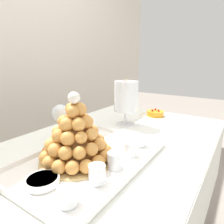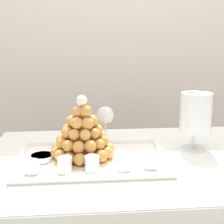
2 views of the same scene
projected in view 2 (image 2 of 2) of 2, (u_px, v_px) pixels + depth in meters
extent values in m
cube|color=silver|center=(115.00, 44.00, 2.24)|extent=(4.80, 0.10, 2.50)
cylinder|color=brown|center=(24.00, 210.00, 1.63)|extent=(0.04, 0.04, 0.77)
cube|color=brown|center=(141.00, 159.00, 1.27)|extent=(1.25, 0.76, 0.02)
cube|color=white|center=(141.00, 157.00, 1.27)|extent=(1.31, 0.82, 0.00)
cube|color=white|center=(127.00, 161.00, 1.71)|extent=(1.31, 0.01, 0.36)
cube|color=white|center=(92.00, 161.00, 1.21)|extent=(0.58, 0.37, 0.01)
cube|color=white|center=(94.00, 178.00, 1.03)|extent=(0.58, 0.01, 0.02)
cube|color=white|center=(91.00, 143.00, 1.39)|extent=(0.58, 0.01, 0.02)
cube|color=white|center=(19.00, 160.00, 1.19)|extent=(0.01, 0.37, 0.02)
cube|color=white|center=(163.00, 156.00, 1.24)|extent=(0.01, 0.37, 0.02)
cylinder|color=white|center=(92.00, 160.00, 1.21)|extent=(0.34, 0.34, 0.00)
cylinder|color=tan|center=(83.00, 156.00, 1.24)|extent=(0.27, 0.27, 0.01)
cone|color=#B87637|center=(82.00, 132.00, 1.22)|extent=(0.18, 0.18, 0.20)
sphere|color=gold|center=(109.00, 149.00, 1.24)|extent=(0.04, 0.04, 0.04)
sphere|color=gold|center=(106.00, 145.00, 1.28)|extent=(0.04, 0.04, 0.04)
sphere|color=gold|center=(99.00, 143.00, 1.32)|extent=(0.05, 0.05, 0.05)
sphere|color=gold|center=(90.00, 142.00, 1.33)|extent=(0.05, 0.05, 0.05)
sphere|color=gold|center=(80.00, 142.00, 1.34)|extent=(0.04, 0.04, 0.04)
sphere|color=gold|center=(71.00, 143.00, 1.32)|extent=(0.05, 0.05, 0.05)
sphere|color=gold|center=(62.00, 145.00, 1.29)|extent=(0.05, 0.05, 0.05)
sphere|color=gold|center=(57.00, 148.00, 1.25)|extent=(0.05, 0.05, 0.05)
sphere|color=gold|center=(56.00, 153.00, 1.20)|extent=(0.05, 0.05, 0.05)
sphere|color=gold|center=(60.00, 155.00, 1.16)|extent=(0.05, 0.05, 0.05)
sphere|color=gold|center=(68.00, 159.00, 1.14)|extent=(0.05, 0.05, 0.05)
sphere|color=#D58F42|center=(80.00, 160.00, 1.13)|extent=(0.05, 0.05, 0.05)
sphere|color=gold|center=(92.00, 158.00, 1.14)|extent=(0.05, 0.05, 0.05)
sphere|color=gold|center=(101.00, 156.00, 1.16)|extent=(0.05, 0.05, 0.05)
sphere|color=gold|center=(108.00, 153.00, 1.20)|extent=(0.05, 0.05, 0.05)
sphere|color=gold|center=(102.00, 137.00, 1.26)|extent=(0.05, 0.05, 0.05)
sphere|color=gold|center=(95.00, 135.00, 1.29)|extent=(0.04, 0.04, 0.04)
sphere|color=gold|center=(86.00, 134.00, 1.31)|extent=(0.05, 0.05, 0.05)
sphere|color=gold|center=(76.00, 135.00, 1.30)|extent=(0.04, 0.04, 0.04)
sphere|color=gold|center=(67.00, 136.00, 1.27)|extent=(0.05, 0.05, 0.05)
sphere|color=gold|center=(62.00, 140.00, 1.23)|extent=(0.05, 0.05, 0.05)
sphere|color=gold|center=(62.00, 143.00, 1.19)|extent=(0.05, 0.05, 0.05)
sphere|color=gold|center=(68.00, 146.00, 1.16)|extent=(0.04, 0.04, 0.04)
sphere|color=gold|center=(79.00, 147.00, 1.14)|extent=(0.05, 0.05, 0.05)
sphere|color=gold|center=(90.00, 146.00, 1.15)|extent=(0.05, 0.05, 0.05)
sphere|color=gold|center=(99.00, 144.00, 1.18)|extent=(0.04, 0.04, 0.04)
sphere|color=#D48F42|center=(103.00, 141.00, 1.22)|extent=(0.04, 0.04, 0.04)
sphere|color=gold|center=(94.00, 127.00, 1.26)|extent=(0.04, 0.04, 0.04)
sphere|color=gold|center=(85.00, 126.00, 1.28)|extent=(0.04, 0.04, 0.04)
sphere|color=gold|center=(75.00, 127.00, 1.27)|extent=(0.05, 0.05, 0.05)
sphere|color=gold|center=(68.00, 130.00, 1.23)|extent=(0.05, 0.05, 0.05)
sphere|color=gold|center=(67.00, 133.00, 1.19)|extent=(0.05, 0.05, 0.05)
sphere|color=gold|center=(74.00, 135.00, 1.16)|extent=(0.04, 0.04, 0.04)
sphere|color=gold|center=(85.00, 135.00, 1.16)|extent=(0.04, 0.04, 0.04)
sphere|color=gold|center=(95.00, 134.00, 1.18)|extent=(0.04, 0.04, 0.04)
sphere|color=gold|center=(98.00, 130.00, 1.22)|extent=(0.04, 0.04, 0.04)
sphere|color=gold|center=(87.00, 119.00, 1.24)|extent=(0.05, 0.05, 0.05)
sphere|color=gold|center=(77.00, 119.00, 1.24)|extent=(0.05, 0.05, 0.05)
sphere|color=gold|center=(72.00, 121.00, 1.20)|extent=(0.05, 0.05, 0.05)
sphere|color=gold|center=(77.00, 123.00, 1.17)|extent=(0.05, 0.05, 0.05)
sphere|color=gold|center=(87.00, 124.00, 1.18)|extent=(0.05, 0.05, 0.05)
sphere|color=gold|center=(92.00, 121.00, 1.21)|extent=(0.05, 0.05, 0.05)
sphere|color=gold|center=(83.00, 110.00, 1.21)|extent=(0.04, 0.04, 0.04)
sphere|color=gold|center=(78.00, 112.00, 1.19)|extent=(0.04, 0.04, 0.04)
sphere|color=gold|center=(85.00, 112.00, 1.19)|extent=(0.05, 0.05, 0.05)
sphere|color=white|center=(82.00, 100.00, 1.19)|extent=(0.04, 0.04, 0.04)
cylinder|color=silver|center=(32.00, 167.00, 1.09)|extent=(0.05, 0.05, 0.05)
cylinder|color=gold|center=(32.00, 170.00, 1.09)|extent=(0.05, 0.05, 0.02)
cylinder|color=#EAC166|center=(32.00, 166.00, 1.08)|extent=(0.05, 0.05, 0.01)
sphere|color=brown|center=(30.00, 163.00, 1.08)|extent=(0.01, 0.01, 0.01)
cylinder|color=silver|center=(65.00, 165.00, 1.09)|extent=(0.05, 0.05, 0.06)
cylinder|color=#F4EAC6|center=(65.00, 169.00, 1.09)|extent=(0.05, 0.05, 0.02)
cylinder|color=white|center=(65.00, 164.00, 1.09)|extent=(0.05, 0.05, 0.02)
sphere|color=brown|center=(66.00, 161.00, 1.08)|extent=(0.01, 0.01, 0.01)
cylinder|color=silver|center=(92.00, 164.00, 1.10)|extent=(0.05, 0.05, 0.06)
cylinder|color=gold|center=(92.00, 168.00, 1.10)|extent=(0.05, 0.05, 0.02)
cylinder|color=#EAC166|center=(92.00, 163.00, 1.10)|extent=(0.05, 0.05, 0.02)
sphere|color=brown|center=(90.00, 159.00, 1.10)|extent=(0.01, 0.01, 0.01)
cylinder|color=silver|center=(124.00, 163.00, 1.11)|extent=(0.06, 0.06, 0.05)
cylinder|color=gold|center=(124.00, 167.00, 1.11)|extent=(0.05, 0.05, 0.02)
cylinder|color=#EAC166|center=(124.00, 162.00, 1.11)|extent=(0.05, 0.05, 0.02)
sphere|color=brown|center=(123.00, 159.00, 1.10)|extent=(0.02, 0.02, 0.02)
cylinder|color=silver|center=(150.00, 162.00, 1.13)|extent=(0.05, 0.05, 0.05)
cylinder|color=gold|center=(150.00, 165.00, 1.13)|extent=(0.05, 0.05, 0.02)
cylinder|color=#EAC166|center=(150.00, 161.00, 1.13)|extent=(0.05, 0.05, 0.01)
sphere|color=brown|center=(150.00, 158.00, 1.13)|extent=(0.01, 0.01, 0.01)
cylinder|color=white|center=(42.00, 157.00, 1.21)|extent=(0.10, 0.10, 0.02)
cylinder|color=#F2CC59|center=(42.00, 155.00, 1.21)|extent=(0.09, 0.09, 0.00)
cylinder|color=white|center=(193.00, 148.00, 1.36)|extent=(0.11, 0.11, 0.01)
cylinder|color=white|center=(194.00, 139.00, 1.35)|extent=(0.02, 0.02, 0.08)
cylinder|color=white|center=(196.00, 112.00, 1.32)|extent=(0.14, 0.14, 0.17)
cylinder|color=yellow|center=(200.00, 127.00, 1.34)|extent=(0.06, 0.05, 0.06)
cylinder|color=#72B2E0|center=(194.00, 126.00, 1.36)|extent=(0.05, 0.05, 0.05)
cylinder|color=pink|center=(190.00, 127.00, 1.33)|extent=(0.06, 0.05, 0.06)
cylinder|color=#E54C47|center=(198.00, 128.00, 1.32)|extent=(0.05, 0.05, 0.05)
cylinder|color=brown|center=(199.00, 122.00, 1.34)|extent=(0.06, 0.05, 0.06)
cylinder|color=#72B2E0|center=(189.00, 121.00, 1.35)|extent=(0.07, 0.05, 0.07)
cylinder|color=#F9A54C|center=(192.00, 123.00, 1.32)|extent=(0.06, 0.06, 0.05)
cylinder|color=#9ED860|center=(198.00, 123.00, 1.32)|extent=(0.07, 0.05, 0.07)
cylinder|color=pink|center=(196.00, 117.00, 1.34)|extent=(0.07, 0.05, 0.07)
cylinder|color=#E54C47|center=(189.00, 118.00, 1.32)|extent=(0.06, 0.05, 0.03)
cylinder|color=#E54C47|center=(200.00, 118.00, 1.31)|extent=(0.05, 0.05, 0.05)
cylinder|color=brown|center=(190.00, 111.00, 1.35)|extent=(0.06, 0.05, 0.04)
cylinder|color=#72B2E0|center=(190.00, 113.00, 1.30)|extent=(0.07, 0.05, 0.07)
cylinder|color=#9ED860|center=(200.00, 113.00, 1.30)|extent=(0.05, 0.05, 0.04)
cylinder|color=#F9A54C|center=(203.00, 112.00, 1.33)|extent=(0.07, 0.05, 0.07)
cylinder|color=#9ED860|center=(193.00, 107.00, 1.32)|extent=(0.06, 0.05, 0.05)
cylinder|color=#72B2E0|center=(195.00, 109.00, 1.29)|extent=(0.06, 0.05, 0.06)
cylinder|color=pink|center=(205.00, 108.00, 1.30)|extent=(0.05, 0.05, 0.05)
cylinder|color=#D199D8|center=(198.00, 107.00, 1.33)|extent=(0.07, 0.05, 0.07)
cylinder|color=#E54C47|center=(193.00, 102.00, 1.31)|extent=(0.06, 0.05, 0.06)
cylinder|color=brown|center=(201.00, 104.00, 1.28)|extent=(0.05, 0.05, 0.04)
cylinder|color=yellow|center=(200.00, 101.00, 1.33)|extent=(0.06, 0.05, 0.05)
cylinder|color=pink|center=(192.00, 98.00, 1.29)|extent=(0.05, 0.04, 0.05)
cylinder|color=#72B2E0|center=(203.00, 98.00, 1.28)|extent=(0.05, 0.05, 0.04)
cylinder|color=#9ED860|center=(202.00, 96.00, 1.32)|extent=(0.06, 0.05, 0.06)
cylinder|color=pink|center=(191.00, 96.00, 1.32)|extent=(0.06, 0.05, 0.06)
cylinder|color=silver|center=(105.00, 143.00, 1.43)|extent=(0.06, 0.06, 0.00)
cylinder|color=silver|center=(105.00, 132.00, 1.42)|extent=(0.01, 0.01, 0.10)
sphere|color=silver|center=(105.00, 115.00, 1.40)|extent=(0.08, 0.08, 0.08)
cylinder|color=#EAE08C|center=(105.00, 118.00, 1.41)|extent=(0.06, 0.06, 0.03)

